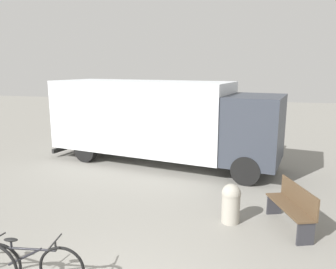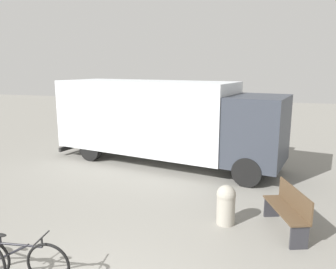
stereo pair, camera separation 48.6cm
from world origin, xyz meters
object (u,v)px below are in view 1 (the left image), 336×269
(park_bench, at_px, (293,206))
(bollard_near_bench, at_px, (231,202))
(delivery_truck, at_px, (159,118))
(bicycle_middle, at_px, (30,265))

(park_bench, xyz_separation_m, bollard_near_bench, (-1.25, -0.02, -0.03))
(delivery_truck, distance_m, park_bench, 5.75)
(delivery_truck, bearing_deg, bicycle_middle, -80.19)
(bicycle_middle, bearing_deg, delivery_truck, 81.17)
(delivery_truck, height_order, bicycle_middle, delivery_truck)
(bollard_near_bench, bearing_deg, bicycle_middle, -134.65)
(park_bench, relative_size, bollard_near_bench, 1.74)
(park_bench, bearing_deg, bollard_near_bench, 71.04)
(park_bench, relative_size, bicycle_middle, 0.89)
(delivery_truck, xyz_separation_m, bollard_near_bench, (2.68, -4.07, -1.11))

